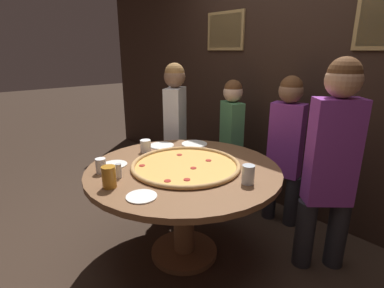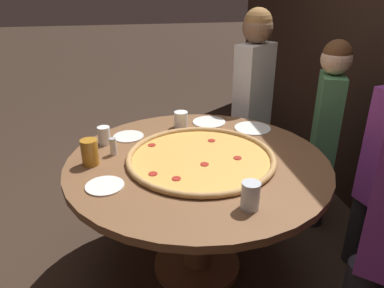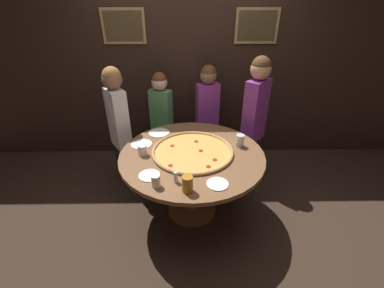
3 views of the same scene
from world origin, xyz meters
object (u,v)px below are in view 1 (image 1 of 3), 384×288
drink_cup_centre_back (101,166)px  white_plate_left_side (142,196)px  white_plate_far_back (115,165)px  drink_cup_near_right (146,146)px  diner_far_left (286,143)px  white_plate_right_side (162,145)px  diner_far_right (332,157)px  giant_pizza (186,165)px  condiment_shaker (119,171)px  drink_cup_front_edge (109,177)px  diner_side_right (231,135)px  drink_cup_by_shaker (248,174)px  white_plate_beside_cup (194,144)px  dining_table (184,186)px  diner_side_left (175,124)px

drink_cup_centre_back → white_plate_left_side: bearing=1.9°
white_plate_far_back → drink_cup_near_right: bearing=107.2°
diner_far_left → drink_cup_centre_back: bearing=59.2°
white_plate_left_side → white_plate_right_side: 0.97m
white_plate_far_back → diner_far_right: diner_far_right is taller
giant_pizza → white_plate_right_side: bearing=163.1°
drink_cup_near_right → condiment_shaker: drink_cup_near_right is taller
giant_pizza → white_plate_left_side: size_ratio=4.40×
drink_cup_front_edge → diner_side_right: bearing=102.6°
drink_cup_by_shaker → drink_cup_front_edge: 0.87m
drink_cup_front_edge → white_plate_far_back: 0.38m
drink_cup_centre_back → white_plate_right_side: 0.71m
diner_far_left → white_plate_far_back: bearing=54.7°
white_plate_beside_cup → dining_table: bearing=-49.8°
white_plate_beside_cup → white_plate_left_side: bearing=-58.3°
white_plate_left_side → giant_pizza: bearing=111.2°
white_plate_beside_cup → condiment_shaker: condiment_shaker is taller
drink_cup_near_right → diner_side_left: (-0.36, 0.60, 0.02)m
drink_cup_by_shaker → diner_far_right: bearing=63.8°
condiment_shaker → diner_far_left: 1.48m
drink_cup_front_edge → diner_side_left: 1.39m
diner_far_right → diner_side_left: bearing=-44.2°
giant_pizza → drink_cup_front_edge: 0.58m
diner_far_left → drink_cup_near_right: bearing=43.9°
drink_cup_near_right → white_plate_beside_cup: bearing=76.1°
drink_cup_near_right → diner_far_right: size_ratio=0.07×
giant_pizza → white_plate_far_back: size_ratio=4.35×
drink_cup_centre_back → diner_side_left: 1.21m
drink_cup_front_edge → diner_far_left: diner_far_left is taller
diner_far_left → condiment_shaker: bearing=64.2°
drink_cup_by_shaker → condiment_shaker: size_ratio=1.27×
white_plate_right_side → diner_side_left: (-0.32, 0.41, 0.07)m
drink_cup_near_right → diner_far_right: (1.23, 0.70, 0.07)m
diner_side_left → diner_far_left: (1.05, 0.41, -0.05)m
drink_cup_near_right → diner_far_left: size_ratio=0.08×
drink_cup_by_shaker → diner_side_right: size_ratio=0.10×
dining_table → white_plate_beside_cup: (-0.36, 0.43, 0.16)m
diner_far_left → diner_far_right: bearing=137.9°
drink_cup_near_right → white_plate_beside_cup: 0.46m
dining_table → white_plate_right_side: bearing=161.2°
dining_table → drink_cup_by_shaker: drink_cup_by_shaker is taller
giant_pizza → white_plate_far_back: giant_pizza is taller
drink_cup_by_shaker → diner_side_right: diner_side_right is taller
white_plate_right_side → drink_cup_by_shaker: bearing=-2.5°
white_plate_left_side → diner_far_left: bearing=89.5°
white_plate_left_side → white_plate_right_side: same height
dining_table → diner_side_right: (-0.38, 0.95, 0.14)m
drink_cup_centre_back → drink_cup_near_right: bearing=110.5°
condiment_shaker → diner_side_right: 1.41m
drink_cup_centre_back → condiment_shaker: bearing=19.0°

